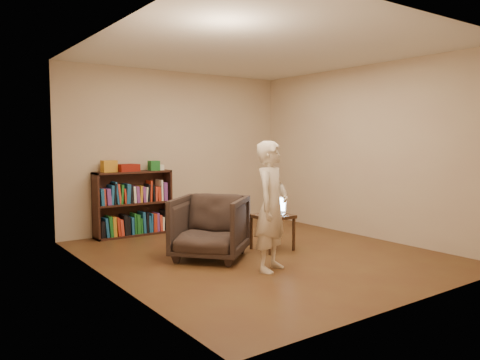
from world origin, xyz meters
TOP-DOWN VIEW (x-y plane):
  - floor at (0.00, 0.00)m, footprint 4.50×4.50m
  - ceiling at (0.00, 0.00)m, footprint 4.50×4.50m
  - wall_back at (0.00, 2.25)m, footprint 4.00×0.00m
  - wall_left at (-2.00, 0.00)m, footprint 0.00×4.50m
  - wall_right at (2.00, 0.00)m, footprint 0.00×4.50m
  - bookshelf at (-0.87, 2.09)m, footprint 1.20×0.30m
  - box_yellow at (-1.24, 2.09)m, footprint 0.22×0.16m
  - red_cloth at (-0.97, 2.07)m, footprint 0.37×0.30m
  - box_green at (-0.53, 2.05)m, footprint 0.16×0.16m
  - box_white at (-0.41, 2.07)m, footprint 0.12×0.12m
  - stool at (0.43, 1.73)m, footprint 0.38×0.38m
  - armchair at (-0.65, 0.18)m, footprint 1.21×1.20m
  - side_table at (0.27, 0.08)m, footprint 0.47×0.47m
  - laptop at (0.33, 0.12)m, footprint 0.43×0.43m
  - person at (-0.36, -0.67)m, footprint 0.64×0.56m

SIDE VIEW (x-z plane):
  - floor at x=0.00m, z-range 0.00..0.00m
  - armchair at x=-0.65m, z-range 0.00..0.79m
  - side_table at x=0.27m, z-range 0.16..0.64m
  - stool at x=0.43m, z-range 0.17..0.71m
  - bookshelf at x=-0.87m, z-range -0.06..0.94m
  - laptop at x=0.33m, z-range 0.42..0.65m
  - person at x=-0.36m, z-range 0.00..1.47m
  - box_white at x=-0.41m, z-range 1.00..1.08m
  - red_cloth at x=-0.97m, z-range 1.00..1.11m
  - box_green at x=-0.53m, z-range 1.00..1.15m
  - box_yellow at x=-1.24m, z-range 1.00..1.17m
  - wall_back at x=0.00m, z-range -0.70..3.30m
  - wall_left at x=-2.00m, z-range -0.95..3.55m
  - wall_right at x=2.00m, z-range -0.95..3.55m
  - ceiling at x=0.00m, z-range 2.60..2.60m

